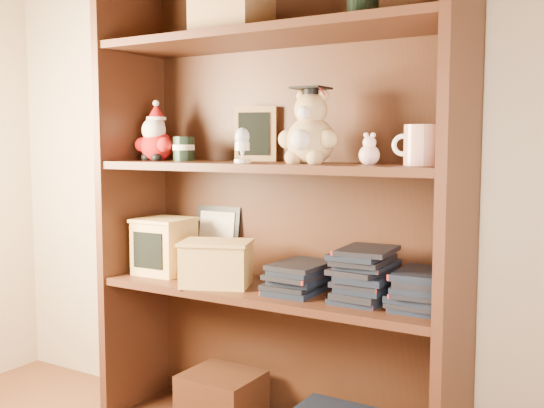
% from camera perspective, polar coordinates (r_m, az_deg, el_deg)
% --- Properties ---
extents(bookcase, '(1.20, 0.35, 1.60)m').
position_cam_1_polar(bookcase, '(2.05, 0.67, -1.03)').
color(bookcase, '#432213').
rests_on(bookcase, ground).
extents(shelf_lower, '(1.14, 0.33, 0.02)m').
position_cam_1_polar(shelf_lower, '(2.05, -0.00, -7.89)').
color(shelf_lower, '#432213').
rests_on(shelf_lower, ground).
extents(shelf_upper, '(1.14, 0.33, 0.02)m').
position_cam_1_polar(shelf_upper, '(2.00, -0.00, 3.36)').
color(shelf_upper, '#432213').
rests_on(shelf_upper, ground).
extents(santa_plush, '(0.15, 0.11, 0.22)m').
position_cam_1_polar(santa_plush, '(2.27, -10.40, 5.84)').
color(santa_plush, '#A50F0F').
rests_on(santa_plush, shelf_upper).
extents(teachers_tin, '(0.07, 0.07, 0.08)m').
position_cam_1_polar(teachers_tin, '(2.20, -7.91, 4.94)').
color(teachers_tin, black).
rests_on(teachers_tin, shelf_upper).
extents(chalkboard_plaque, '(0.14, 0.10, 0.18)m').
position_cam_1_polar(chalkboard_plaque, '(2.16, -1.48, 6.22)').
color(chalkboard_plaque, '#9E7547').
rests_on(chalkboard_plaque, shelf_upper).
extents(egg_cup, '(0.05, 0.05, 0.11)m').
position_cam_1_polar(egg_cup, '(1.96, -2.68, 5.39)').
color(egg_cup, white).
rests_on(egg_cup, shelf_upper).
extents(grad_teddy_bear, '(0.19, 0.17, 0.24)m').
position_cam_1_polar(grad_teddy_bear, '(1.92, 3.39, 6.31)').
color(grad_teddy_bear, tan).
rests_on(grad_teddy_bear, shelf_upper).
extents(pink_figurine, '(0.06, 0.06, 0.10)m').
position_cam_1_polar(pink_figurine, '(1.85, 8.72, 4.62)').
color(pink_figurine, beige).
rests_on(pink_figurine, shelf_upper).
extents(teacher_mug, '(0.13, 0.09, 0.11)m').
position_cam_1_polar(teacher_mug, '(1.80, 13.06, 5.17)').
color(teacher_mug, silver).
rests_on(teacher_mug, shelf_upper).
extents(certificate_frame, '(0.19, 0.05, 0.23)m').
position_cam_1_polar(certificate_frame, '(2.31, -4.94, -3.10)').
color(certificate_frame, black).
rests_on(certificate_frame, shelf_lower).
extents(treats_box, '(0.19, 0.19, 0.20)m').
position_cam_1_polar(treats_box, '(2.29, -9.62, -3.69)').
color(treats_box, tan).
rests_on(treats_box, shelf_lower).
extents(pencils_box, '(0.27, 0.23, 0.15)m').
position_cam_1_polar(pencils_box, '(2.07, -5.03, -5.29)').
color(pencils_box, tan).
rests_on(pencils_box, shelf_lower).
extents(book_stack_left, '(0.14, 0.20, 0.10)m').
position_cam_1_polar(book_stack_left, '(1.99, 2.39, -6.52)').
color(book_stack_left, black).
rests_on(book_stack_left, shelf_lower).
extents(book_stack_mid, '(0.14, 0.20, 0.16)m').
position_cam_1_polar(book_stack_mid, '(1.89, 8.35, -6.23)').
color(book_stack_mid, black).
rests_on(book_stack_mid, shelf_lower).
extents(book_stack_right, '(0.14, 0.20, 0.11)m').
position_cam_1_polar(book_stack_right, '(1.83, 13.49, -7.45)').
color(book_stack_right, black).
rests_on(book_stack_right, shelf_lower).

